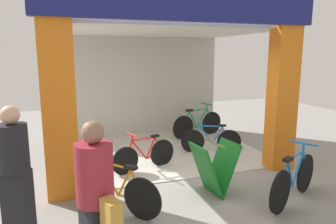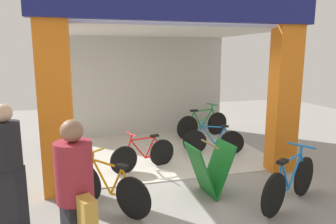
{
  "view_description": "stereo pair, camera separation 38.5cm",
  "coord_description": "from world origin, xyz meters",
  "px_view_note": "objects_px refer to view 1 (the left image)",
  "views": [
    {
      "loc": [
        -2.06,
        -5.18,
        2.35
      ],
      "look_at": [
        0.0,
        0.9,
        1.15
      ],
      "focal_mm": 33.45,
      "sensor_mm": 36.0,
      "label": 1
    },
    {
      "loc": [
        -1.69,
        -5.3,
        2.35
      ],
      "look_at": [
        0.0,
        0.9,
        1.15
      ],
      "focal_mm": 33.45,
      "sensor_mm": 36.0,
      "label": 2
    }
  ],
  "objects_px": {
    "bicycle_inside_2": "(145,155)",
    "bicycle_parked_0": "(116,189)",
    "sandwich_board_sign": "(214,168)",
    "pedestrian_2": "(15,168)",
    "bicycle_parked_1": "(294,180)",
    "pedestrian_3": "(96,203)",
    "bicycle_inside_0": "(211,140)",
    "bicycle_inside_1": "(198,124)"
  },
  "relations": [
    {
      "from": "bicycle_inside_0",
      "to": "bicycle_parked_0",
      "type": "height_order",
      "value": "bicycle_parked_0"
    },
    {
      "from": "bicycle_parked_0",
      "to": "pedestrian_3",
      "type": "height_order",
      "value": "pedestrian_3"
    },
    {
      "from": "bicycle_parked_0",
      "to": "pedestrian_2",
      "type": "relative_size",
      "value": 0.72
    },
    {
      "from": "bicycle_inside_1",
      "to": "bicycle_inside_2",
      "type": "bearing_deg",
      "value": -135.57
    },
    {
      "from": "pedestrian_2",
      "to": "bicycle_inside_0",
      "type": "bearing_deg",
      "value": 30.13
    },
    {
      "from": "bicycle_inside_2",
      "to": "bicycle_parked_0",
      "type": "bearing_deg",
      "value": -118.81
    },
    {
      "from": "bicycle_inside_2",
      "to": "sandwich_board_sign",
      "type": "height_order",
      "value": "sandwich_board_sign"
    },
    {
      "from": "bicycle_inside_0",
      "to": "sandwich_board_sign",
      "type": "height_order",
      "value": "sandwich_board_sign"
    },
    {
      "from": "pedestrian_3",
      "to": "bicycle_inside_0",
      "type": "bearing_deg",
      "value": 49.71
    },
    {
      "from": "sandwich_board_sign",
      "to": "pedestrian_3",
      "type": "height_order",
      "value": "pedestrian_3"
    },
    {
      "from": "pedestrian_3",
      "to": "pedestrian_2",
      "type": "bearing_deg",
      "value": 124.28
    },
    {
      "from": "bicycle_inside_1",
      "to": "bicycle_inside_2",
      "type": "relative_size",
      "value": 1.19
    },
    {
      "from": "bicycle_inside_2",
      "to": "bicycle_inside_1",
      "type": "bearing_deg",
      "value": 44.43
    },
    {
      "from": "bicycle_parked_0",
      "to": "pedestrian_2",
      "type": "height_order",
      "value": "pedestrian_2"
    },
    {
      "from": "sandwich_board_sign",
      "to": "pedestrian_3",
      "type": "bearing_deg",
      "value": -143.17
    },
    {
      "from": "bicycle_parked_0",
      "to": "bicycle_parked_1",
      "type": "relative_size",
      "value": 0.82
    },
    {
      "from": "bicycle_inside_2",
      "to": "bicycle_parked_1",
      "type": "xyz_separation_m",
      "value": [
        1.91,
        -2.1,
        0.05
      ]
    },
    {
      "from": "bicycle_parked_1",
      "to": "sandwich_board_sign",
      "type": "height_order",
      "value": "bicycle_parked_1"
    },
    {
      "from": "bicycle_inside_0",
      "to": "bicycle_inside_2",
      "type": "bearing_deg",
      "value": -161.57
    },
    {
      "from": "pedestrian_2",
      "to": "pedestrian_3",
      "type": "relative_size",
      "value": 0.99
    },
    {
      "from": "bicycle_inside_1",
      "to": "pedestrian_2",
      "type": "distance_m",
      "value": 5.67
    },
    {
      "from": "pedestrian_2",
      "to": "pedestrian_3",
      "type": "bearing_deg",
      "value": -55.72
    },
    {
      "from": "bicycle_inside_2",
      "to": "pedestrian_2",
      "type": "xyz_separation_m",
      "value": [
        -2.14,
        -1.69,
        0.58
      ]
    },
    {
      "from": "sandwich_board_sign",
      "to": "pedestrian_2",
      "type": "height_order",
      "value": "pedestrian_2"
    },
    {
      "from": "bicycle_inside_2",
      "to": "pedestrian_2",
      "type": "height_order",
      "value": "pedestrian_2"
    },
    {
      "from": "bicycle_inside_1",
      "to": "bicycle_parked_1",
      "type": "distance_m",
      "value": 4.16
    },
    {
      "from": "pedestrian_3",
      "to": "bicycle_parked_1",
      "type": "bearing_deg",
      "value": 15.69
    },
    {
      "from": "bicycle_inside_1",
      "to": "sandwich_board_sign",
      "type": "distance_m",
      "value": 3.69
    },
    {
      "from": "bicycle_parked_0",
      "to": "bicycle_parked_1",
      "type": "bearing_deg",
      "value": -12.23
    },
    {
      "from": "pedestrian_2",
      "to": "sandwich_board_sign",
      "type": "bearing_deg",
      "value": 4.98
    },
    {
      "from": "bicycle_inside_2",
      "to": "pedestrian_2",
      "type": "bearing_deg",
      "value": -141.77
    },
    {
      "from": "bicycle_inside_0",
      "to": "bicycle_parked_1",
      "type": "xyz_separation_m",
      "value": [
        0.12,
        -2.7,
        0.05
      ]
    },
    {
      "from": "bicycle_inside_2",
      "to": "bicycle_parked_0",
      "type": "xyz_separation_m",
      "value": [
        -0.83,
        -1.51,
        0.03
      ]
    },
    {
      "from": "bicycle_inside_0",
      "to": "pedestrian_2",
      "type": "distance_m",
      "value": 4.59
    },
    {
      "from": "bicycle_inside_0",
      "to": "bicycle_inside_1",
      "type": "height_order",
      "value": "bicycle_inside_1"
    },
    {
      "from": "bicycle_parked_1",
      "to": "pedestrian_2",
      "type": "xyz_separation_m",
      "value": [
        -4.05,
        0.42,
        0.53
      ]
    },
    {
      "from": "bicycle_parked_0",
      "to": "bicycle_parked_1",
      "type": "distance_m",
      "value": 2.81
    },
    {
      "from": "bicycle_parked_0",
      "to": "bicycle_parked_1",
      "type": "xyz_separation_m",
      "value": [
        2.74,
        -0.59,
        0.02
      ]
    },
    {
      "from": "pedestrian_2",
      "to": "pedestrian_3",
      "type": "xyz_separation_m",
      "value": [
        0.89,
        -1.31,
        0.0
      ]
    },
    {
      "from": "bicycle_parked_0",
      "to": "bicycle_inside_2",
      "type": "bearing_deg",
      "value": 61.19
    },
    {
      "from": "bicycle_inside_1",
      "to": "bicycle_inside_2",
      "type": "xyz_separation_m",
      "value": [
        -2.09,
        -2.05,
        -0.06
      ]
    },
    {
      "from": "bicycle_parked_0",
      "to": "bicycle_inside_1",
      "type": "bearing_deg",
      "value": 50.63
    }
  ]
}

